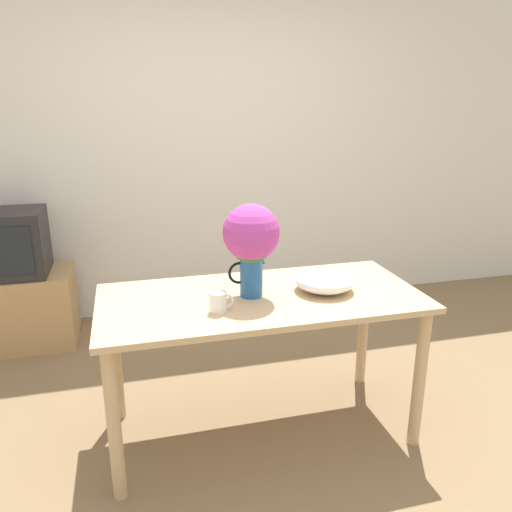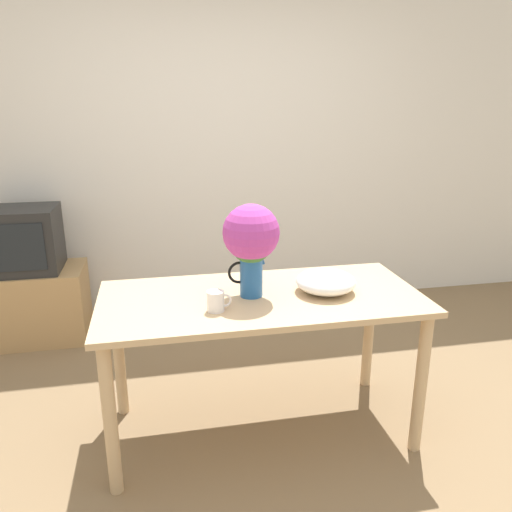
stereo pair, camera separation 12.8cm
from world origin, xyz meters
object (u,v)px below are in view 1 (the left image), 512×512
object	(u,v)px
flower_vase	(251,239)
coffee_mug	(219,302)
tv_set	(6,243)
white_bowl	(325,280)

from	to	relation	value
flower_vase	coffee_mug	xyz separation A→B (m)	(-0.19, -0.15, -0.24)
flower_vase	tv_set	size ratio (longest dim) A/B	0.89
flower_vase	coffee_mug	distance (m)	0.34
flower_vase	tv_set	bearing A→B (deg)	135.01
white_bowl	flower_vase	bearing A→B (deg)	176.32
white_bowl	tv_set	bearing A→B (deg)	141.34
flower_vase	white_bowl	world-z (taller)	flower_vase
white_bowl	tv_set	distance (m)	2.24
flower_vase	tv_set	distance (m)	1.96
flower_vase	coffee_mug	size ratio (longest dim) A/B	4.04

